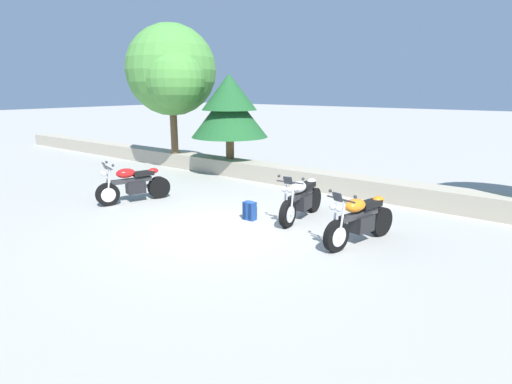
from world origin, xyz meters
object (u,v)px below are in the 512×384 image
Objects in this scene: motorcycle_orange_far_right at (359,220)px; leafy_tree_far_left at (172,72)px; pine_tree_mid_left at (229,107)px; rider_backpack at (250,210)px; motorcycle_red_near_left at (133,185)px; motorcycle_white_centre at (301,200)px.

leafy_tree_far_left is at bearing 160.21° from motorcycle_orange_far_right.
rider_backpack is at bearing -44.05° from pine_tree_mid_left.
rider_backpack is at bearing 11.34° from motorcycle_red_near_left.
motorcycle_red_near_left is 0.98× the size of motorcycle_orange_far_right.
rider_backpack is 8.08m from leafy_tree_far_left.
motorcycle_white_centre and motorcycle_orange_far_right have the same top height.
leafy_tree_far_left is at bearing 160.30° from motorcycle_white_centre.
motorcycle_orange_far_right is at bearing -20.15° from motorcycle_white_centre.
rider_backpack is at bearing -27.99° from leafy_tree_far_left.
leafy_tree_far_left is (-2.91, 4.15, 3.17)m from motorcycle_red_near_left.
rider_backpack is (-2.71, -0.13, -0.24)m from motorcycle_orange_far_right.
leafy_tree_far_left is 1.62× the size of pine_tree_mid_left.
motorcycle_white_centre is at bearing -32.15° from pine_tree_mid_left.
leafy_tree_far_left is at bearing 125.07° from motorcycle_red_near_left.
motorcycle_red_near_left is 0.97× the size of motorcycle_white_centre.
motorcycle_orange_far_right is 4.35× the size of rider_backpack.
motorcycle_red_near_left is 0.67× the size of pine_tree_mid_left.
motorcycle_red_near_left and motorcycle_white_centre have the same top height.
rider_backpack is 6.04m from pine_tree_mid_left.
motorcycle_white_centre is 1.01× the size of motorcycle_orange_far_right.
motorcycle_white_centre is 0.42× the size of leafy_tree_far_left.
motorcycle_red_near_left is 4.28× the size of rider_backpack.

